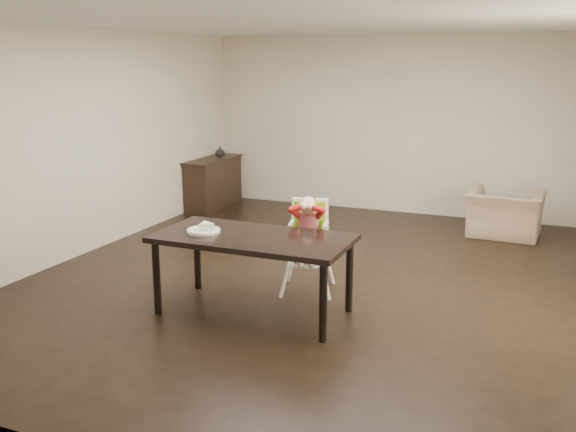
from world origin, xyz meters
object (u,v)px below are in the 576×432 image
Objects in this scene: high_chair at (308,224)px; sideboard at (214,183)px; armchair at (505,206)px; dining_table at (253,244)px.

high_chair is 0.79× the size of sideboard.
high_chair is 1.04× the size of armchair.
armchair reaches higher than dining_table.
sideboard is at bearing 118.90° from high_chair.
armchair is (1.96, 3.73, -0.25)m from dining_table.
armchair is 0.76× the size of sideboard.
high_chair is 3.42m from armchair.
armchair is at bearing -1.00° from sideboard.
dining_table is 4.57m from sideboard.
high_chair is at bearing -47.51° from sideboard.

